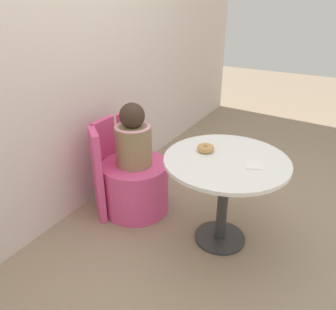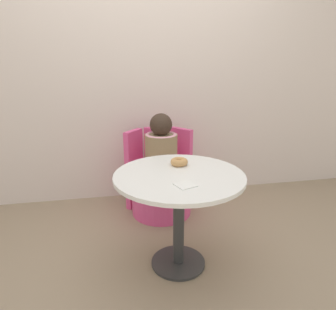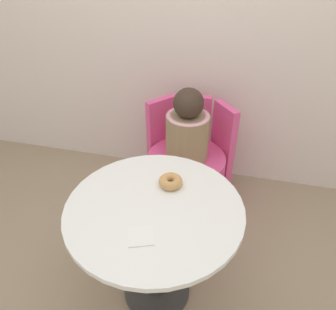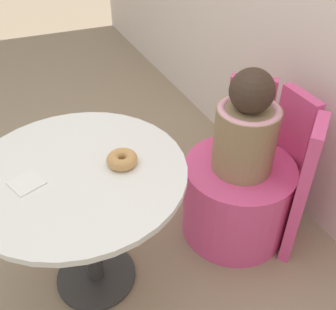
{
  "view_description": "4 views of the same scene",
  "coord_description": "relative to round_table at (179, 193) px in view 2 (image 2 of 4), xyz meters",
  "views": [
    {
      "loc": [
        -1.7,
        -0.64,
        1.58
      ],
      "look_at": [
        0.04,
        0.35,
        0.59
      ],
      "focal_mm": 35.0,
      "sensor_mm": 36.0,
      "label": 1
    },
    {
      "loc": [
        -0.3,
        -1.7,
        1.3
      ],
      "look_at": [
        0.09,
        0.35,
        0.64
      ],
      "focal_mm": 32.0,
      "sensor_mm": 36.0,
      "label": 2
    },
    {
      "loc": [
        0.39,
        -1.06,
        1.67
      ],
      "look_at": [
        0.06,
        0.31,
        0.67
      ],
      "focal_mm": 35.0,
      "sensor_mm": 36.0,
      "label": 3
    },
    {
      "loc": [
        1.2,
        -0.22,
        1.56
      ],
      "look_at": [
        0.12,
        0.3,
        0.62
      ],
      "focal_mm": 42.0,
      "sensor_mm": 36.0,
      "label": 4
    }
  ],
  "objects": [
    {
      "name": "ground_plane",
      "position": [
        -0.08,
        0.05,
        -0.52
      ],
      "size": [
        12.0,
        12.0,
        0.0
      ],
      "primitive_type": "plane",
      "color": "gray"
    },
    {
      "name": "back_wall",
      "position": [
        -0.08,
        1.18,
        0.68
      ],
      "size": [
        6.0,
        0.06,
        2.4
      ],
      "color": "silver",
      "rests_on": "ground_plane"
    },
    {
      "name": "round_table",
      "position": [
        0.0,
        0.0,
        0.0
      ],
      "size": [
        0.8,
        0.8,
        0.64
      ],
      "color": "#333333",
      "rests_on": "ground_plane"
    },
    {
      "name": "tub_chair",
      "position": [
        0.01,
        0.73,
        -0.31
      ],
      "size": [
        0.52,
        0.52,
        0.41
      ],
      "color": "#E54C8C",
      "rests_on": "ground_plane"
    },
    {
      "name": "booth_backrest",
      "position": [
        0.01,
        0.95,
        -0.16
      ],
      "size": [
        0.62,
        0.23,
        0.72
      ],
      "color": "#E54C8C",
      "rests_on": "ground_plane"
    },
    {
      "name": "child_figure",
      "position": [
        0.01,
        0.73,
        0.1
      ],
      "size": [
        0.27,
        0.27,
        0.48
      ],
      "color": "#937A56",
      "rests_on": "tub_chair"
    },
    {
      "name": "donut",
      "position": [
        0.04,
        0.16,
        0.15
      ],
      "size": [
        0.11,
        0.11,
        0.04
      ],
      "color": "tan",
      "rests_on": "round_table"
    },
    {
      "name": "paper_napkin",
      "position": [
        -0.01,
        -0.18,
        0.13
      ],
      "size": [
        0.13,
        0.13,
        0.01
      ],
      "color": "white",
      "rests_on": "round_table"
    }
  ]
}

